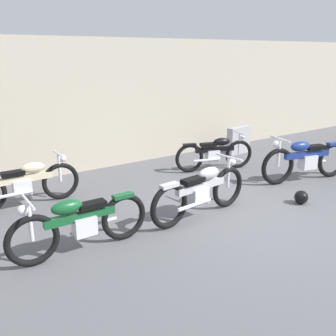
{
  "coord_description": "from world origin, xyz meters",
  "views": [
    {
      "loc": [
        -4.57,
        -4.12,
        2.67
      ],
      "look_at": [
        -0.67,
        1.59,
        0.55
      ],
      "focal_mm": 40.4,
      "sensor_mm": 36.0,
      "label": 1
    }
  ],
  "objects_px": {
    "motorcycle_silver": "(201,191)",
    "motorcycle_cream": "(25,183)",
    "motorcycle_blue": "(306,159)",
    "motorcycle_green": "(80,223)",
    "motorcycle_black": "(215,153)",
    "helmet": "(301,197)",
    "stone_marker": "(239,140)"
  },
  "relations": [
    {
      "from": "motorcycle_silver",
      "to": "motorcycle_cream",
      "type": "bearing_deg",
      "value": 131.77
    },
    {
      "from": "motorcycle_blue",
      "to": "motorcycle_green",
      "type": "bearing_deg",
      "value": 15.66
    },
    {
      "from": "motorcycle_black",
      "to": "motorcycle_blue",
      "type": "bearing_deg",
      "value": -39.66
    },
    {
      "from": "motorcycle_silver",
      "to": "motorcycle_black",
      "type": "distance_m",
      "value": 2.7
    },
    {
      "from": "motorcycle_silver",
      "to": "motorcycle_black",
      "type": "bearing_deg",
      "value": 38.19
    },
    {
      "from": "helmet",
      "to": "motorcycle_cream",
      "type": "height_order",
      "value": "motorcycle_cream"
    },
    {
      "from": "stone_marker",
      "to": "motorcycle_blue",
      "type": "xyz_separation_m",
      "value": [
        -0.46,
        -2.48,
        0.11
      ]
    },
    {
      "from": "motorcycle_blue",
      "to": "motorcycle_silver",
      "type": "bearing_deg",
      "value": 17.35
    },
    {
      "from": "motorcycle_blue",
      "to": "motorcycle_cream",
      "type": "xyz_separation_m",
      "value": [
        -5.35,
        1.92,
        -0.05
      ]
    },
    {
      "from": "helmet",
      "to": "motorcycle_silver",
      "type": "xyz_separation_m",
      "value": [
        -1.87,
        0.61,
        0.33
      ]
    },
    {
      "from": "motorcycle_silver",
      "to": "motorcycle_green",
      "type": "distance_m",
      "value": 2.13
    },
    {
      "from": "motorcycle_black",
      "to": "motorcycle_blue",
      "type": "height_order",
      "value": "motorcycle_blue"
    },
    {
      "from": "motorcycle_cream",
      "to": "motorcycle_blue",
      "type": "bearing_deg",
      "value": -18.97
    },
    {
      "from": "helmet",
      "to": "motorcycle_green",
      "type": "bearing_deg",
      "value": 171.19
    },
    {
      "from": "motorcycle_green",
      "to": "helmet",
      "type": "bearing_deg",
      "value": 171.65
    },
    {
      "from": "motorcycle_black",
      "to": "helmet",
      "type": "bearing_deg",
      "value": -74.33
    },
    {
      "from": "stone_marker",
      "to": "motorcycle_black",
      "type": "height_order",
      "value": "motorcycle_black"
    },
    {
      "from": "motorcycle_black",
      "to": "motorcycle_green",
      "type": "xyz_separation_m",
      "value": [
        -4.08,
        -1.86,
        0.02
      ]
    },
    {
      "from": "motorcycle_black",
      "to": "motorcycle_blue",
      "type": "xyz_separation_m",
      "value": [
        1.09,
        -1.67,
        0.06
      ]
    },
    {
      "from": "stone_marker",
      "to": "motorcycle_green",
      "type": "distance_m",
      "value": 6.23
    },
    {
      "from": "stone_marker",
      "to": "motorcycle_cream",
      "type": "bearing_deg",
      "value": -174.49
    },
    {
      "from": "motorcycle_silver",
      "to": "motorcycle_cream",
      "type": "distance_m",
      "value": 3.14
    },
    {
      "from": "motorcycle_black",
      "to": "motorcycle_green",
      "type": "bearing_deg",
      "value": -138.13
    },
    {
      "from": "motorcycle_silver",
      "to": "motorcycle_blue",
      "type": "relative_size",
      "value": 0.96
    },
    {
      "from": "stone_marker",
      "to": "motorcycle_green",
      "type": "height_order",
      "value": "motorcycle_green"
    },
    {
      "from": "helmet",
      "to": "motorcycle_cream",
      "type": "distance_m",
      "value": 5.01
    },
    {
      "from": "motorcycle_cream",
      "to": "helmet",
      "type": "bearing_deg",
      "value": -32.3
    },
    {
      "from": "helmet",
      "to": "motorcycle_black",
      "type": "relative_size",
      "value": 0.13
    },
    {
      "from": "stone_marker",
      "to": "motorcycle_cream",
      "type": "height_order",
      "value": "motorcycle_cream"
    },
    {
      "from": "motorcycle_silver",
      "to": "motorcycle_blue",
      "type": "height_order",
      "value": "motorcycle_blue"
    },
    {
      "from": "motorcycle_green",
      "to": "motorcycle_silver",
      "type": "bearing_deg",
      "value": -179.87
    },
    {
      "from": "stone_marker",
      "to": "motorcycle_blue",
      "type": "bearing_deg",
      "value": -100.59
    }
  ]
}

